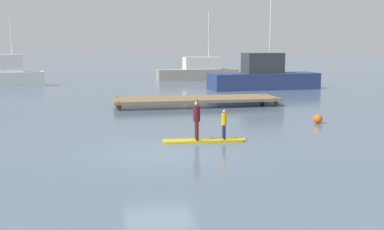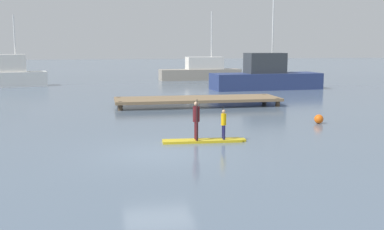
{
  "view_description": "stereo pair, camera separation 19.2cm",
  "coord_description": "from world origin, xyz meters",
  "px_view_note": "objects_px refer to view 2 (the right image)",
  "views": [
    {
      "loc": [
        -2.05,
        -16.33,
        3.84
      ],
      "look_at": [
        1.95,
        3.65,
        0.81
      ],
      "focal_mm": 43.82,
      "sensor_mm": 36.0,
      "label": 1
    },
    {
      "loc": [
        -1.87,
        -16.36,
        3.84
      ],
      "look_at": [
        1.95,
        3.65,
        0.81
      ],
      "focal_mm": 43.82,
      "sensor_mm": 36.0,
      "label": 2
    }
  ],
  "objects_px": {
    "fishing_boat_white_large": "(2,75)",
    "mooring_buoy_mid": "(319,119)",
    "paddler_adult": "(196,118)",
    "fishing_boat_green_midground": "(266,77)",
    "motor_boat_small_navy": "(201,71)",
    "paddler_child_solo": "(224,122)",
    "paddleboard_near": "(204,141)"
  },
  "relations": [
    {
      "from": "fishing_boat_green_midground",
      "to": "motor_boat_small_navy",
      "type": "bearing_deg",
      "value": 104.91
    },
    {
      "from": "fishing_boat_green_midground",
      "to": "mooring_buoy_mid",
      "type": "relative_size",
      "value": 21.7
    },
    {
      "from": "mooring_buoy_mid",
      "to": "paddleboard_near",
      "type": "bearing_deg",
      "value": -153.14
    },
    {
      "from": "motor_boat_small_navy",
      "to": "fishing_boat_green_midground",
      "type": "bearing_deg",
      "value": -75.09
    },
    {
      "from": "paddler_child_solo",
      "to": "motor_boat_small_navy",
      "type": "bearing_deg",
      "value": 79.56
    },
    {
      "from": "paddler_adult",
      "to": "fishing_boat_green_midground",
      "type": "distance_m",
      "value": 24.06
    },
    {
      "from": "paddleboard_near",
      "to": "fishing_boat_green_midground",
      "type": "bearing_deg",
      "value": 64.5
    },
    {
      "from": "paddler_child_solo",
      "to": "fishing_boat_white_large",
      "type": "height_order",
      "value": "fishing_boat_white_large"
    },
    {
      "from": "paddler_adult",
      "to": "fishing_boat_green_midground",
      "type": "xyz_separation_m",
      "value": [
        10.62,
        21.59,
        0.1
      ]
    },
    {
      "from": "paddler_child_solo",
      "to": "fishing_boat_white_large",
      "type": "relative_size",
      "value": 0.15
    },
    {
      "from": "paddleboard_near",
      "to": "fishing_boat_white_large",
      "type": "distance_m",
      "value": 31.4
    },
    {
      "from": "paddleboard_near",
      "to": "fishing_boat_green_midground",
      "type": "distance_m",
      "value": 23.95
    },
    {
      "from": "paddler_adult",
      "to": "fishing_boat_white_large",
      "type": "relative_size",
      "value": 0.19
    },
    {
      "from": "fishing_boat_white_large",
      "to": "mooring_buoy_mid",
      "type": "xyz_separation_m",
      "value": [
        19.78,
        -25.15,
        -0.85
      ]
    },
    {
      "from": "fishing_boat_green_midground",
      "to": "mooring_buoy_mid",
      "type": "xyz_separation_m",
      "value": [
        -3.74,
        -18.28,
        -0.85
      ]
    },
    {
      "from": "paddleboard_near",
      "to": "fishing_boat_white_large",
      "type": "bearing_deg",
      "value": 114.89
    },
    {
      "from": "fishing_boat_white_large",
      "to": "paddler_adult",
      "type": "bearing_deg",
      "value": -65.62
    },
    {
      "from": "fishing_boat_white_large",
      "to": "mooring_buoy_mid",
      "type": "bearing_deg",
      "value": -51.82
    },
    {
      "from": "paddler_adult",
      "to": "fishing_boat_white_large",
      "type": "xyz_separation_m",
      "value": [
        -12.9,
        28.46,
        0.09
      ]
    },
    {
      "from": "motor_boat_small_navy",
      "to": "mooring_buoy_mid",
      "type": "distance_m",
      "value": 30.53
    },
    {
      "from": "fishing_boat_white_large",
      "to": "motor_boat_small_navy",
      "type": "distance_m",
      "value": 20.96
    },
    {
      "from": "paddler_child_solo",
      "to": "paddleboard_near",
      "type": "bearing_deg",
      "value": 177.65
    },
    {
      "from": "paddleboard_near",
      "to": "motor_boat_small_navy",
      "type": "xyz_separation_m",
      "value": [
        7.04,
        33.84,
        0.95
      ]
    },
    {
      "from": "paddler_adult",
      "to": "paddler_child_solo",
      "type": "bearing_deg",
      "value": -2.21
    },
    {
      "from": "paddler_adult",
      "to": "motor_boat_small_navy",
      "type": "bearing_deg",
      "value": 77.73
    },
    {
      "from": "fishing_boat_white_large",
      "to": "fishing_boat_green_midground",
      "type": "bearing_deg",
      "value": -16.29
    },
    {
      "from": "motor_boat_small_navy",
      "to": "paddler_child_solo",
      "type": "bearing_deg",
      "value": -100.44
    },
    {
      "from": "fishing_boat_white_large",
      "to": "fishing_boat_green_midground",
      "type": "distance_m",
      "value": 24.5
    },
    {
      "from": "fishing_boat_white_large",
      "to": "mooring_buoy_mid",
      "type": "relative_size",
      "value": 19.13
    },
    {
      "from": "paddler_child_solo",
      "to": "fishing_boat_green_midground",
      "type": "xyz_separation_m",
      "value": [
        9.5,
        21.63,
        0.31
      ]
    },
    {
      "from": "fishing_boat_white_large",
      "to": "paddleboard_near",
      "type": "bearing_deg",
      "value": -65.11
    },
    {
      "from": "paddler_child_solo",
      "to": "motor_boat_small_navy",
      "type": "distance_m",
      "value": 34.44
    }
  ]
}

